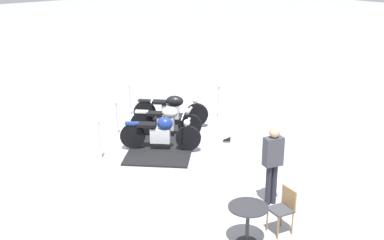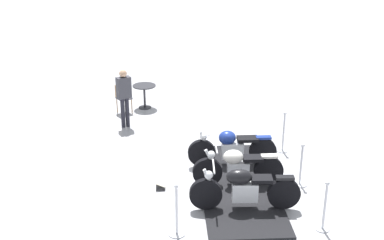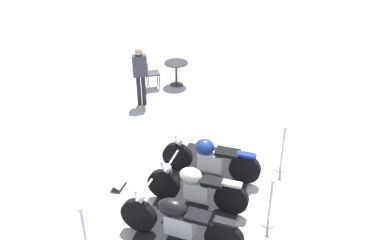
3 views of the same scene
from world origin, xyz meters
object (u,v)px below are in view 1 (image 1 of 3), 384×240
motorcycle_cream (167,121)px  motorcycle_black (172,109)px  stanchion_left_rear (130,104)px  bystander_person (273,159)px  info_placard (227,138)px  stanchion_left_mid (117,125)px  cafe_chair_near_table (283,207)px  cafe_table (248,216)px  stanchion_left_front (100,146)px  motorcycle_navy (161,133)px  stanchion_right_rear (219,108)px

motorcycle_cream → motorcycle_black: (0.72, 0.71, 0.02)m
stanchion_left_rear → motorcycle_black: bearing=-72.7°
bystander_person → info_placard: bearing=-11.4°
motorcycle_cream → stanchion_left_mid: stanchion_left_mid is taller
motorcycle_black → cafe_chair_near_table: (-2.00, -6.20, 0.00)m
motorcycle_black → cafe_table: motorcycle_black is taller
stanchion_left_rear → info_placard: size_ratio=2.55×
motorcycle_black → stanchion_left_front: size_ratio=1.61×
stanchion_left_mid → motorcycle_navy: bearing=-79.2°
stanchion_left_front → info_placard: (3.50, -1.04, -0.34)m
motorcycle_navy → cafe_chair_near_table: bearing=-52.4°
stanchion_left_mid → bystander_person: size_ratio=0.60×
motorcycle_navy → stanchion_right_rear: stanchion_right_rear is taller
stanchion_left_mid → cafe_chair_near_table: (-0.24, -6.52, 0.22)m
stanchion_left_front → stanchion_right_rear: (4.58, 0.51, -0.05)m
stanchion_left_front → stanchion_right_rear: stanchion_left_front is taller
stanchion_left_mid → bystander_person: bearing=-85.8°
stanchion_right_rear → cafe_chair_near_table: stanchion_right_rear is taller
motorcycle_black → stanchion_right_rear: bearing=31.6°
stanchion_left_mid → cafe_table: (-1.04, -6.36, 0.25)m
info_placard → cafe_table: cafe_table is taller
stanchion_left_mid → info_placard: 3.23m
motorcycle_cream → stanchion_left_rear: bearing=129.9°
stanchion_left_rear → cafe_chair_near_table: (-1.50, -7.80, 0.14)m
motorcycle_cream → stanchion_right_rear: size_ratio=1.40×
motorcycle_black → info_placard: 2.10m
motorcycle_navy → stanchion_left_front: bearing=-152.3°
motorcycle_navy → stanchion_left_mid: 1.80m
motorcycle_black → cafe_chair_near_table: bearing=-60.6°
motorcycle_cream → stanchion_left_mid: size_ratio=1.49×
cafe_table → info_placard: bearing=51.0°
stanchion_left_mid → cafe_table: stanchion_left_mid is taller
stanchion_right_rear → cafe_chair_near_table: 6.77m
cafe_table → cafe_chair_near_table: (0.80, -0.16, -0.04)m
stanchion_left_rear → cafe_table: 7.98m
motorcycle_cream → stanchion_left_front: stanchion_left_front is taller
motorcycle_cream → stanchion_right_rear: bearing=52.1°
motorcycle_navy → info_placard: (1.90, -0.56, -0.46)m
motorcycle_navy → cafe_chair_near_table: 4.80m
stanchion_left_front → bystander_person: 4.71m
motorcycle_cream → cafe_chair_near_table: bearing=-57.9°
motorcycle_black → motorcycle_navy: bearing=-87.7°
cafe_table → bystander_person: (1.46, 0.74, 0.47)m
motorcycle_navy → stanchion_left_front: size_ratio=1.48×
motorcycle_navy → stanchion_left_mid: (-0.33, 1.75, -0.20)m
stanchion_right_rear → stanchion_left_rear: size_ratio=1.03×
motorcycle_black → cafe_chair_near_table: size_ratio=1.99×
stanchion_left_rear → cafe_table: size_ratio=1.42×
motorcycle_cream → cafe_table: (-2.09, -5.32, 0.06)m
stanchion_left_mid → stanchion_right_rear: (3.32, -0.77, 0.03)m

